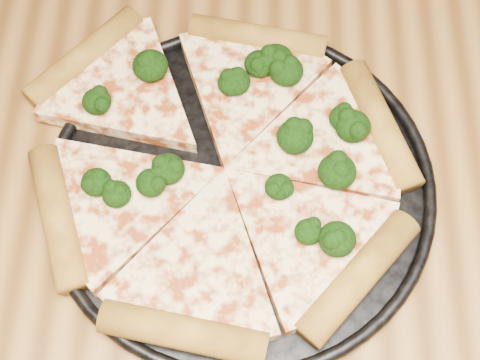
{
  "coord_description": "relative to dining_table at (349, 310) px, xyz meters",
  "views": [
    {
      "loc": [
        -0.1,
        -0.19,
        1.3
      ],
      "look_at": [
        -0.11,
        0.08,
        0.77
      ],
      "focal_mm": 51.97,
      "sensor_mm": 36.0,
      "label": 1
    }
  ],
  "objects": [
    {
      "name": "dining_table",
      "position": [
        0.0,
        0.0,
        0.0
      ],
      "size": [
        1.2,
        0.9,
        0.75
      ],
      "color": "olive",
      "rests_on": "ground"
    },
    {
      "name": "pizza",
      "position": [
        -0.12,
        0.09,
        0.11
      ],
      "size": [
        0.37,
        0.35,
        0.03
      ],
      "rotation": [
        0.0,
        0.0,
        -0.18
      ],
      "color": "#FFDC9C",
      "rests_on": "pizza_pan"
    },
    {
      "name": "pizza_pan",
      "position": [
        -0.11,
        0.08,
        0.1
      ],
      "size": [
        0.34,
        0.34,
        0.02
      ],
      "color": "black",
      "rests_on": "dining_table"
    },
    {
      "name": "broccoli_florets",
      "position": [
        -0.1,
        0.13,
        0.12
      ],
      "size": [
        0.26,
        0.21,
        0.03
      ],
      "color": "black",
      "rests_on": "pizza"
    }
  ]
}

